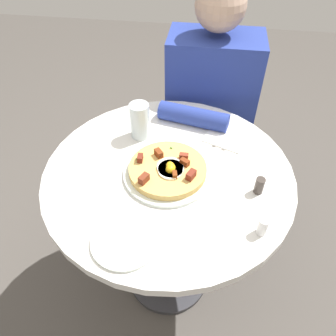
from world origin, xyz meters
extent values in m
plane|color=#4C4742|center=(0.00, 0.00, 0.00)|extent=(6.00, 6.00, 0.00)
cylinder|color=silver|center=(0.00, 0.00, 0.69)|extent=(0.80, 0.80, 0.03)
cylinder|color=#333338|center=(0.00, 0.00, 0.34)|extent=(0.10, 0.10, 0.68)
cylinder|color=#333338|center=(0.00, 0.00, 0.01)|extent=(0.36, 0.36, 0.02)
cube|color=#2D2D33|center=(0.12, 0.54, 0.23)|extent=(0.32, 0.28, 0.45)
cube|color=navy|center=(0.12, 0.54, 0.69)|extent=(0.38, 0.22, 0.48)
sphere|color=tan|center=(0.12, 0.54, 1.04)|extent=(0.19, 0.19, 0.19)
cylinder|color=navy|center=(0.06, 0.26, 0.74)|extent=(0.27, 0.12, 0.07)
cylinder|color=silver|center=(0.00, -0.02, 0.72)|extent=(0.28, 0.28, 0.01)
cylinder|color=tan|center=(0.00, -0.02, 0.73)|extent=(0.24, 0.24, 0.02)
cylinder|color=white|center=(0.01, -0.02, 0.75)|extent=(0.08, 0.08, 0.01)
sphere|color=yellow|center=(0.01, -0.02, 0.75)|extent=(0.02, 0.02, 0.02)
cylinder|color=white|center=(0.01, -0.03, 0.75)|extent=(0.08, 0.08, 0.01)
sphere|color=yellow|center=(0.01, -0.03, 0.75)|extent=(0.03, 0.03, 0.03)
cylinder|color=white|center=(0.01, -0.04, 0.75)|extent=(0.08, 0.08, 0.01)
sphere|color=yellow|center=(0.01, -0.04, 0.75)|extent=(0.03, 0.03, 0.03)
cube|color=maroon|center=(0.08, -0.05, 0.76)|extent=(0.03, 0.04, 0.02)
cube|color=maroon|center=(-0.06, -0.09, 0.76)|extent=(0.03, 0.04, 0.02)
cube|color=maroon|center=(0.05, 0.03, 0.75)|extent=(0.03, 0.02, 0.02)
cube|color=maroon|center=(-0.04, 0.03, 0.75)|extent=(0.03, 0.04, 0.02)
cube|color=maroon|center=(-0.09, 0.00, 0.75)|extent=(0.02, 0.03, 0.02)
cube|color=brown|center=(0.03, -0.06, 0.75)|extent=(0.02, 0.03, 0.02)
cube|color=maroon|center=(0.05, 0.00, 0.75)|extent=(0.03, 0.03, 0.02)
cube|color=#387F2D|center=(-0.10, 0.00, 0.75)|extent=(0.01, 0.01, 0.00)
cube|color=#387F2D|center=(0.02, -0.01, 0.75)|extent=(0.01, 0.01, 0.00)
cube|color=#387F2D|center=(0.00, 0.07, 0.75)|extent=(0.01, 0.01, 0.00)
cylinder|color=silver|center=(-0.08, -0.28, 0.71)|extent=(0.18, 0.18, 0.01)
cube|color=white|center=(0.19, 0.22, 0.71)|extent=(0.19, 0.21, 0.00)
cube|color=silver|center=(0.21, 0.21, 0.72)|extent=(0.08, 0.17, 0.00)
cube|color=silver|center=(0.17, 0.22, 0.72)|extent=(0.08, 0.17, 0.00)
cylinder|color=silver|center=(-0.12, 0.16, 0.77)|extent=(0.07, 0.07, 0.13)
cylinder|color=white|center=(0.28, -0.20, 0.74)|extent=(0.03, 0.03, 0.06)
cylinder|color=#3F3833|center=(0.28, -0.05, 0.74)|extent=(0.03, 0.03, 0.05)
camera|label=1|loc=(0.10, -0.74, 1.47)|focal=35.38mm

